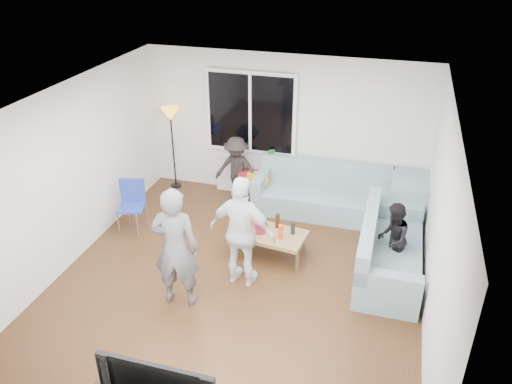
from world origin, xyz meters
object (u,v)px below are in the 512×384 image
(side_chair, at_px, (132,208))
(player_right, at_px, (242,233))
(floor_lamp, at_px, (173,149))
(sofa_right_section, at_px, (391,247))
(spectator_right, at_px, (393,239))
(sofa_back_section, at_px, (322,191))
(player_left, at_px, (176,248))
(television, at_px, (162,382))
(coffee_table, at_px, (268,244))
(spectator_back, at_px, (237,170))

(side_chair, height_order, player_right, player_right)
(floor_lamp, distance_m, player_right, 3.23)
(floor_lamp, bearing_deg, sofa_right_section, -21.97)
(floor_lamp, relative_size, spectator_right, 1.43)
(side_chair, height_order, spectator_right, spectator_right)
(sofa_back_section, xyz_separation_m, spectator_right, (1.24, -1.39, 0.12))
(sofa_back_section, bearing_deg, spectator_right, -48.45)
(player_left, height_order, television, player_left)
(side_chair, bearing_deg, player_left, -60.36)
(side_chair, relative_size, spectator_right, 0.79)
(sofa_right_section, distance_m, coffee_table, 1.79)
(side_chair, bearing_deg, sofa_right_section, -15.74)
(side_chair, height_order, floor_lamp, floor_lamp)
(player_right, distance_m, television, 2.55)
(sofa_back_section, distance_m, spectator_back, 1.55)
(floor_lamp, xyz_separation_m, spectator_back, (1.29, -0.19, -0.17))
(floor_lamp, distance_m, player_left, 3.38)
(spectator_right, bearing_deg, player_left, -60.26)
(sofa_right_section, xyz_separation_m, floor_lamp, (-4.07, 1.64, 0.36))
(sofa_back_section, relative_size, floor_lamp, 1.47)
(sofa_right_section, distance_m, side_chair, 4.07)
(coffee_table, xyz_separation_m, side_chair, (-2.29, 0.06, 0.23))
(sofa_right_section, bearing_deg, sofa_back_section, 40.96)
(spectator_back, xyz_separation_m, television, (0.86, -4.80, 0.16))
(sofa_right_section, distance_m, television, 3.87)
(side_chair, height_order, television, television)
(sofa_back_section, bearing_deg, coffee_table, -109.83)
(player_right, height_order, spectator_right, player_right)
(player_right, bearing_deg, player_left, 48.76)
(coffee_table, bearing_deg, sofa_back_section, 70.17)
(side_chair, xyz_separation_m, television, (2.16, -3.33, 0.33))
(sofa_back_section, bearing_deg, sofa_right_section, -49.04)
(player_right, bearing_deg, spectator_right, -150.65)
(floor_lamp, bearing_deg, player_left, -64.91)
(sofa_back_section, bearing_deg, spectator_back, 178.88)
(coffee_table, distance_m, floor_lamp, 2.92)
(sofa_back_section, xyz_separation_m, floor_lamp, (-2.83, 0.22, 0.36))
(player_left, xyz_separation_m, spectator_right, (2.64, 1.45, -0.30))
(sofa_right_section, distance_m, player_right, 2.14)
(player_left, relative_size, player_right, 1.04)
(sofa_right_section, height_order, spectator_back, spectator_back)
(coffee_table, xyz_separation_m, player_right, (-0.17, -0.72, 0.61))
(sofa_right_section, distance_m, floor_lamp, 4.40)
(sofa_right_section, relative_size, side_chair, 2.33)
(sofa_back_section, relative_size, television, 2.04)
(floor_lamp, xyz_separation_m, player_left, (1.43, -3.06, 0.06))
(side_chair, bearing_deg, sofa_back_section, 10.96)
(sofa_back_section, height_order, side_chair, side_chair)
(sofa_back_section, height_order, floor_lamp, floor_lamp)
(player_left, distance_m, television, 2.06)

